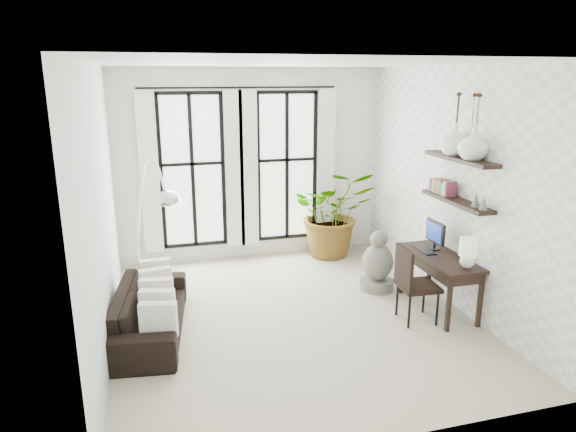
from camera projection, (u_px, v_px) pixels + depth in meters
name	position (u px, v px, depth m)	size (l,w,h in m)	color
floor	(292.00, 316.00, 6.75)	(5.00, 5.00, 0.00)	#B3A98E
ceiling	(293.00, 63.00, 5.90)	(5.00, 5.00, 0.00)	white
wall_left	(100.00, 211.00, 5.75)	(5.00, 5.00, 0.00)	silver
wall_right	(453.00, 188.00, 6.90)	(5.00, 5.00, 0.00)	white
wall_back	(252.00, 165.00, 8.65)	(4.50, 4.50, 0.00)	white
windows	(241.00, 169.00, 8.55)	(3.26, 0.13, 2.65)	white
wall_shelves	(456.00, 183.00, 6.58)	(0.25, 1.30, 0.60)	black
sofa	(149.00, 311.00, 6.25)	(1.98, 0.78, 0.58)	black
throw_pillows	(157.00, 294.00, 6.22)	(0.40, 1.52, 0.40)	beige
plant	(333.00, 212.00, 8.89)	(1.39, 1.20, 1.54)	#2D7228
desk	(442.00, 261.00, 6.73)	(0.55, 1.30, 1.16)	black
desk_chair	(412.00, 280.00, 6.49)	(0.50, 0.50, 1.00)	black
arc_lamp	(150.00, 193.00, 6.31)	(0.71, 1.08, 2.16)	silver
buddha	(377.00, 265.00, 7.53)	(0.50, 0.50, 0.90)	slate
vase_a	(474.00, 144.00, 6.17)	(0.37, 0.37, 0.38)	white
vase_b	(455.00, 140.00, 6.54)	(0.37, 0.37, 0.38)	white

